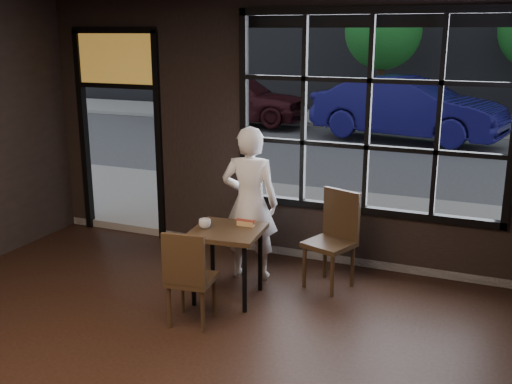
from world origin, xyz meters
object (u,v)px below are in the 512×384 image
at_px(man, 250,203).
at_px(navy_car, 408,108).
at_px(chair_near, 192,276).
at_px(cafe_table, 228,264).

relative_size(man, navy_car, 0.37).
distance_m(man, navy_car, 9.21).
relative_size(chair_near, navy_car, 0.20).
height_order(chair_near, man, man).
bearing_deg(chair_near, cafe_table, -104.27).
xyz_separation_m(cafe_table, man, (-0.02, 0.62, 0.48)).
distance_m(chair_near, navy_car, 10.46).
bearing_deg(navy_car, man, -170.00).
bearing_deg(navy_car, chair_near, -170.15).
xyz_separation_m(man, navy_car, (0.24, 9.21, 0.01)).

